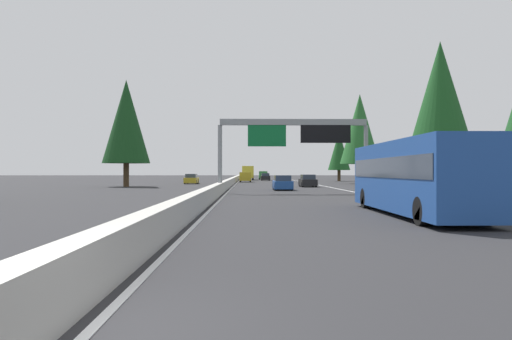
% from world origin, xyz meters
% --- Properties ---
extents(ground_plane, '(320.00, 320.00, 0.00)m').
position_xyz_m(ground_plane, '(60.00, 0.00, 0.00)').
color(ground_plane, '#262628').
extents(median_barrier, '(180.00, 0.56, 0.90)m').
position_xyz_m(median_barrier, '(80.00, 0.30, 0.45)').
color(median_barrier, '#ADAAA3').
rests_on(median_barrier, ground).
extents(shoulder_stripe_right, '(160.00, 0.16, 0.01)m').
position_xyz_m(shoulder_stripe_right, '(70.00, -11.52, 0.01)').
color(shoulder_stripe_right, silver).
rests_on(shoulder_stripe_right, ground).
extents(shoulder_stripe_median, '(160.00, 0.16, 0.01)m').
position_xyz_m(shoulder_stripe_median, '(70.00, -0.25, 0.01)').
color(shoulder_stripe_median, silver).
rests_on(shoulder_stripe_median, ground).
extents(sign_gantry_overhead, '(0.50, 12.68, 6.24)m').
position_xyz_m(sign_gantry_overhead, '(35.66, -6.04, 4.97)').
color(sign_gantry_overhead, gray).
rests_on(sign_gantry_overhead, ground).
extents(bus_near_right, '(11.50, 2.55, 3.10)m').
position_xyz_m(bus_near_right, '(15.10, -9.10, 1.72)').
color(bus_near_right, '#1E4793').
rests_on(bus_near_right, ground).
extents(sedan_far_center, '(4.40, 1.80, 1.47)m').
position_xyz_m(sedan_far_center, '(42.86, -5.46, 0.68)').
color(sedan_far_center, '#1E4793').
rests_on(sedan_far_center, ground).
extents(sedan_near_center, '(4.40, 1.80, 1.47)m').
position_xyz_m(sedan_near_center, '(52.92, -9.18, 0.68)').
color(sedan_near_center, black).
rests_on(sedan_near_center, ground).
extents(sedan_distant_b, '(4.40, 1.80, 1.47)m').
position_xyz_m(sedan_distant_b, '(93.43, -5.51, 0.68)').
color(sedan_distant_b, black).
rests_on(sedan_distant_b, ground).
extents(box_truck_distant_a, '(8.50, 2.40, 2.95)m').
position_xyz_m(box_truck_distant_a, '(99.94, -1.97, 1.61)').
color(box_truck_distant_a, gold).
rests_on(box_truck_distant_a, ground).
extents(minivan_mid_center, '(5.00, 1.95, 1.69)m').
position_xyz_m(minivan_mid_center, '(79.03, -1.56, 0.95)').
color(minivan_mid_center, '#AD931E').
rests_on(minivan_mid_center, ground).
extents(pickup_mid_left, '(5.60, 2.00, 1.86)m').
position_xyz_m(pickup_mid_left, '(105.99, -5.44, 0.91)').
color(pickup_mid_left, '#2D6B38').
rests_on(pickup_mid_left, ground).
extents(oncoming_near, '(4.40, 1.80, 1.47)m').
position_xyz_m(oncoming_near, '(67.03, 6.32, 0.68)').
color(oncoming_near, '#AD931E').
rests_on(oncoming_near, ground).
extents(conifer_right_near, '(5.29, 5.29, 12.03)m').
position_xyz_m(conifer_right_near, '(32.48, -17.06, 7.31)').
color(conifer_right_near, '#4C3823').
rests_on(conifer_right_near, ground).
extents(conifer_right_mid, '(5.94, 5.94, 13.50)m').
position_xyz_m(conifer_right_mid, '(68.12, -18.87, 8.21)').
color(conifer_right_mid, '#4C3823').
rests_on(conifer_right_mid, ground).
extents(conifer_right_far, '(4.16, 4.16, 9.46)m').
position_xyz_m(conifer_right_far, '(86.62, -19.15, 5.75)').
color(conifer_right_far, '#4C3823').
rests_on(conifer_right_far, ground).
extents(conifer_left_near, '(5.67, 5.67, 12.88)m').
position_xyz_m(conifer_left_near, '(53.71, 12.61, 7.83)').
color(conifer_left_near, '#4C3823').
rests_on(conifer_left_near, ground).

